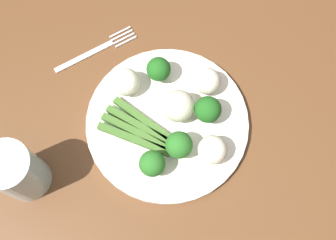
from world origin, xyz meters
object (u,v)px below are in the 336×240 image
at_px(cauliflower_back, 178,106).
at_px(fork, 96,50).
at_px(asparagus_bundle, 139,130).
at_px(broccoli_front, 208,110).
at_px(broccoli_near_center, 153,165).
at_px(dining_table, 182,156).
at_px(broccoli_right, 179,145).
at_px(plate, 168,122).
at_px(cauliflower_left, 126,82).
at_px(cauliflower_mid, 213,150).
at_px(water_glass, 17,172).
at_px(broccoli_outer_edge, 159,69).
at_px(cauliflower_near_fork, 207,81).

relative_size(cauliflower_back, fork, 0.34).
distance_m(asparagus_bundle, cauliflower_back, 0.08).
bearing_deg(broccoli_front, fork, -165.64).
bearing_deg(broccoli_near_center, asparagus_bundle, 159.97).
bearing_deg(dining_table, cauliflower_back, 150.29).
bearing_deg(cauliflower_back, broccoli_right, -41.34).
bearing_deg(plate, cauliflower_left, -172.54).
relative_size(dining_table, cauliflower_back, 22.57).
distance_m(cauliflower_mid, water_glass, 0.31).
bearing_deg(dining_table, plate, 177.61).
bearing_deg(asparagus_bundle, water_glass, 53.04).
distance_m(dining_table, broccoli_front, 0.16).
bearing_deg(broccoli_right, broccoli_outer_edge, 152.34).
distance_m(fork, water_glass, 0.27).
bearing_deg(broccoli_near_center, plate, 122.72).
bearing_deg(broccoli_right, cauliflower_near_fork, 115.15).
distance_m(dining_table, asparagus_bundle, 0.15).
xyz_separation_m(plate, broccoli_near_center, (0.05, -0.07, 0.04)).
bearing_deg(broccoli_front, broccoli_near_center, -85.65).
height_order(cauliflower_left, cauliflower_near_fork, cauliflower_left).
distance_m(broccoli_right, water_glass, 0.26).
height_order(asparagus_bundle, cauliflower_mid, cauliflower_mid).
xyz_separation_m(broccoli_front, cauliflower_mid, (0.05, -0.04, -0.01)).
relative_size(broccoli_right, cauliflower_back, 0.99).
bearing_deg(broccoli_near_center, dining_table, 92.10).
distance_m(broccoli_front, broccoli_right, 0.08).
bearing_deg(broccoli_near_center, cauliflower_left, 156.72).
relative_size(cauliflower_back, cauliflower_mid, 1.14).
xyz_separation_m(broccoli_right, broccoli_outer_edge, (-0.13, 0.07, -0.00)).
relative_size(broccoli_front, cauliflower_near_fork, 1.18).
height_order(broccoli_front, broccoli_outer_edge, broccoli_front).
relative_size(broccoli_near_center, fork, 0.32).
relative_size(dining_table, broccoli_outer_edge, 24.20).
relative_size(dining_table, broccoli_right, 22.80).
relative_size(dining_table, cauliflower_near_fork, 26.68).
distance_m(broccoli_near_center, broccoli_right, 0.05).
distance_m(cauliflower_left, cauliflower_mid, 0.19).
relative_size(broccoli_right, broccoli_outer_edge, 1.06).
bearing_deg(fork, broccoli_right, -82.35).
xyz_separation_m(broccoli_outer_edge, water_glass, (-0.01, -0.29, 0.01)).
xyz_separation_m(cauliflower_left, cauliflower_near_fork, (0.09, 0.11, -0.00)).
height_order(dining_table, fork, fork).
bearing_deg(broccoli_near_center, fork, 164.13).
height_order(plate, water_glass, water_glass).
height_order(cauliflower_back, fork, cauliflower_back).
bearing_deg(cauliflower_back, cauliflower_mid, -5.38).
relative_size(plate, cauliflower_left, 5.80).
bearing_deg(cauliflower_back, broccoli_front, 38.93).
height_order(broccoli_front, water_glass, water_glass).
bearing_deg(asparagus_bundle, dining_table, -162.67).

